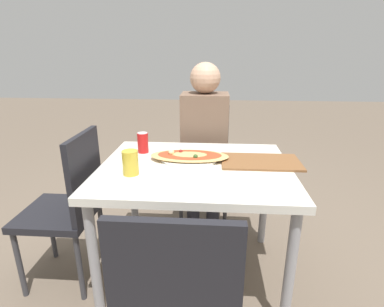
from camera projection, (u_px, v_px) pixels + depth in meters
The scene contains 9 objects.
ground_plane at pixel (195, 273), 1.87m from camera, with size 14.00×14.00×0.00m, color #6B5B4C.
dining_table at pixel (195, 179), 1.66m from camera, with size 1.04×0.85×0.72m.
chair_far_seated at pixel (205, 156), 2.42m from camera, with size 0.40×0.40×0.91m.
chair_side_left at pixel (69, 203), 1.68m from camera, with size 0.40×0.40×0.91m.
person_seated at pixel (204, 133), 2.24m from camera, with size 0.34×0.29×1.25m.
pizza_main at pixel (189, 157), 1.72m from camera, with size 0.45×0.32×0.06m.
soda_can at pixel (143, 143), 1.83m from camera, with size 0.07×0.07×0.12m.
drink_glass at pixel (130, 163), 1.50m from camera, with size 0.08×0.08×0.13m.
serving_tray at pixel (261, 162), 1.68m from camera, with size 0.44×0.26×0.01m.
Camera 1 is at (0.09, -1.53, 1.32)m, focal length 28.00 mm.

